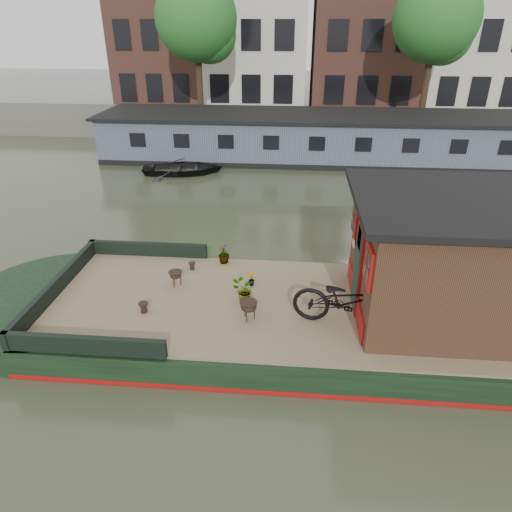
# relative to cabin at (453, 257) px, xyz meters

# --- Properties ---
(ground) EXTENTS (120.00, 120.00, 0.00)m
(ground) POSITION_rel_cabin_xyz_m (-2.19, 0.00, -1.88)
(ground) COLOR #2B311F
(ground) RESTS_ON ground
(houseboat_hull) EXTENTS (14.01, 4.02, 0.60)m
(houseboat_hull) POSITION_rel_cabin_xyz_m (-3.52, 0.00, -1.60)
(houseboat_hull) COLOR black
(houseboat_hull) RESTS_ON ground
(houseboat_deck) EXTENTS (11.80, 3.80, 0.05)m
(houseboat_deck) POSITION_rel_cabin_xyz_m (-2.19, 0.00, -1.25)
(houseboat_deck) COLOR #78634A
(houseboat_deck) RESTS_ON houseboat_hull
(bow_bulwark) EXTENTS (3.00, 4.00, 0.35)m
(bow_bulwark) POSITION_rel_cabin_xyz_m (-7.25, 0.00, -1.05)
(bow_bulwark) COLOR black
(bow_bulwark) RESTS_ON houseboat_deck
(cabin) EXTENTS (4.00, 3.50, 2.42)m
(cabin) POSITION_rel_cabin_xyz_m (0.00, 0.00, 0.00)
(cabin) COLOR black
(cabin) RESTS_ON houseboat_deck
(bicycle) EXTENTS (2.21, 1.13, 1.11)m
(bicycle) POSITION_rel_cabin_xyz_m (-1.99, -0.66, -0.67)
(bicycle) COLOR black
(bicycle) RESTS_ON houseboat_deck
(potted_plant_b) EXTENTS (0.22, 0.21, 0.30)m
(potted_plant_b) POSITION_rel_cabin_xyz_m (-3.96, 0.68, -1.08)
(potted_plant_b) COLOR brown
(potted_plant_b) RESTS_ON houseboat_deck
(potted_plant_c) EXTENTS (0.57, 0.55, 0.49)m
(potted_plant_c) POSITION_rel_cabin_xyz_m (-4.05, -0.01, -0.98)
(potted_plant_c) COLOR #9F652E
(potted_plant_c) RESTS_ON houseboat_deck
(potted_plant_d) EXTENTS (0.29, 0.29, 0.49)m
(potted_plant_d) POSITION_rel_cabin_xyz_m (-4.73, 1.70, -0.98)
(potted_plant_d) COLOR brown
(potted_plant_d) RESTS_ON houseboat_deck
(brazier_front) EXTENTS (0.40, 0.40, 0.40)m
(brazier_front) POSITION_rel_cabin_xyz_m (-3.88, -0.62, -1.03)
(brazier_front) COLOR black
(brazier_front) RESTS_ON houseboat_deck
(brazier_rear) EXTENTS (0.38, 0.38, 0.35)m
(brazier_rear) POSITION_rel_cabin_xyz_m (-5.63, 0.52, -1.05)
(brazier_rear) COLOR black
(brazier_rear) RESTS_ON houseboat_deck
(bollard_port) EXTENTS (0.16, 0.16, 0.18)m
(bollard_port) POSITION_rel_cabin_xyz_m (-5.43, 1.28, -1.14)
(bollard_port) COLOR black
(bollard_port) RESTS_ON houseboat_deck
(bollard_stbd) EXTENTS (0.19, 0.19, 0.22)m
(bollard_stbd) POSITION_rel_cabin_xyz_m (-6.02, -0.57, -1.12)
(bollard_stbd) COLOR black
(bollard_stbd) RESTS_ON houseboat_deck
(dinghy) EXTENTS (3.81, 2.98, 0.72)m
(dinghy) POSITION_rel_cabin_xyz_m (-7.96, 11.08, -1.52)
(dinghy) COLOR black
(dinghy) RESTS_ON ground
(far_houseboat) EXTENTS (20.40, 4.40, 2.11)m
(far_houseboat) POSITION_rel_cabin_xyz_m (-2.19, 14.00, -0.91)
(far_houseboat) COLOR #4E5668
(far_houseboat) RESTS_ON ground
(quay) EXTENTS (60.00, 6.00, 0.90)m
(quay) POSITION_rel_cabin_xyz_m (-2.19, 20.50, -1.43)
(quay) COLOR #47443F
(quay) RESTS_ON ground
(tree_left) EXTENTS (4.40, 4.40, 7.40)m
(tree_left) POSITION_rel_cabin_xyz_m (-8.54, 19.07, 4.02)
(tree_left) COLOR #332316
(tree_left) RESTS_ON quay
(tree_right) EXTENTS (4.40, 4.40, 7.40)m
(tree_right) POSITION_rel_cabin_xyz_m (3.96, 19.07, 4.02)
(tree_right) COLOR #332316
(tree_right) RESTS_ON quay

